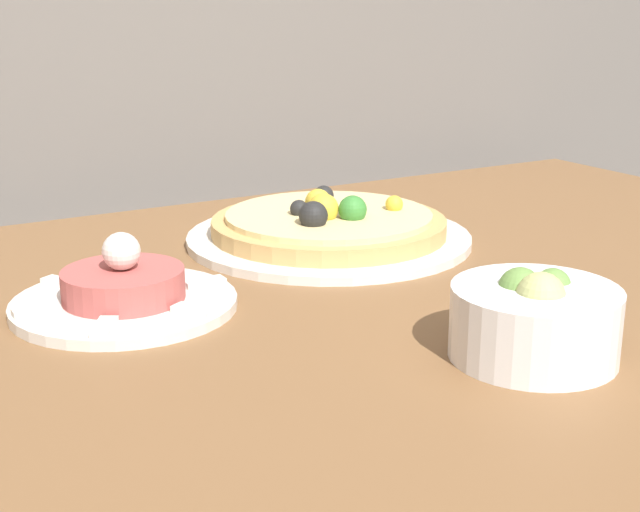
% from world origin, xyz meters
% --- Properties ---
extents(dining_table, '(1.44, 0.87, 0.77)m').
position_xyz_m(dining_table, '(0.00, 0.43, 0.68)').
color(dining_table, brown).
rests_on(dining_table, ground_plane).
extents(pizza_plate, '(0.33, 0.33, 0.06)m').
position_xyz_m(pizza_plate, '(0.09, 0.60, 0.79)').
color(pizza_plate, silver).
rests_on(pizza_plate, dining_table).
extents(tartare_plate, '(0.21, 0.21, 0.07)m').
position_xyz_m(tartare_plate, '(-0.19, 0.49, 0.79)').
color(tartare_plate, silver).
rests_on(tartare_plate, dining_table).
extents(small_bowl, '(0.14, 0.14, 0.08)m').
position_xyz_m(small_bowl, '(0.06, 0.22, 0.81)').
color(small_bowl, white).
rests_on(small_bowl, dining_table).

